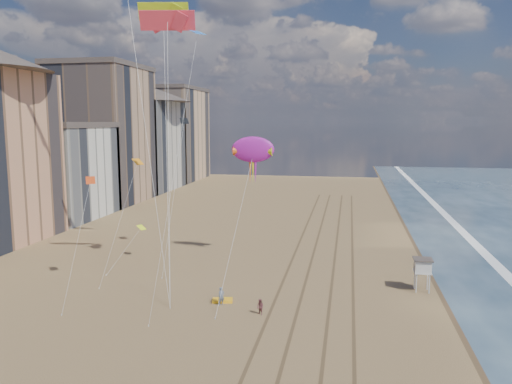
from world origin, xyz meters
TOP-DOWN VIEW (x-y plane):
  - wet_sand at (19.00, 40.00)m, footprint 260.00×260.00m
  - foam at (23.20, 40.00)m, footprint 260.00×260.00m
  - tracks at (2.55, 30.00)m, footprint 7.68×120.00m
  - buildings at (-45.73, 65.59)m, footprint 34.72×131.35m
  - lifeguard_stand at (13.03, 24.45)m, footprint 1.88×1.88m
  - grounded_kite at (-6.10, 17.88)m, footprint 2.12×1.58m
  - show_kite at (-5.95, 32.34)m, footprint 4.84×9.96m
  - kite_flyer_a at (-5.97, 16.93)m, footprint 0.74×0.73m
  - kite_flyer_b at (-1.97, 15.27)m, footprint 0.88×0.84m
  - small_kites at (-15.54, 26.17)m, footprint 12.24×14.59m

SIDE VIEW (x-z plane):
  - wet_sand at x=19.00m, z-range 0.00..0.00m
  - foam at x=23.20m, z-range 0.00..0.00m
  - tracks at x=2.55m, z-range 0.00..0.01m
  - grounded_kite at x=-6.10m, z-range 0.00..0.22m
  - kite_flyer_b at x=-1.97m, z-range 0.00..1.44m
  - kite_flyer_a at x=-5.97m, z-range 0.00..1.73m
  - lifeguard_stand at x=13.03m, z-range 0.92..4.30m
  - buildings at x=-45.73m, z-range -0.95..28.05m
  - show_kite at x=-5.95m, z-range 2.35..25.03m
  - small_kites at x=-15.54m, z-range 4.84..27.04m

